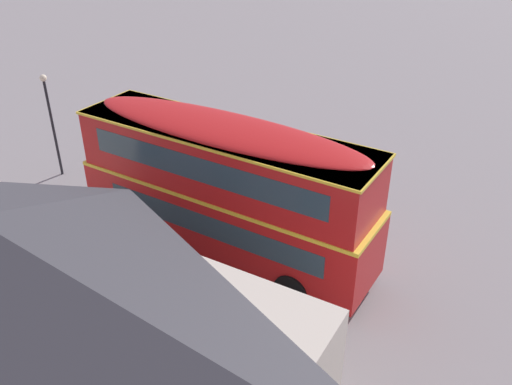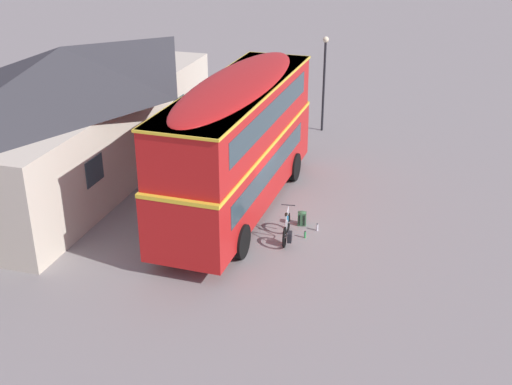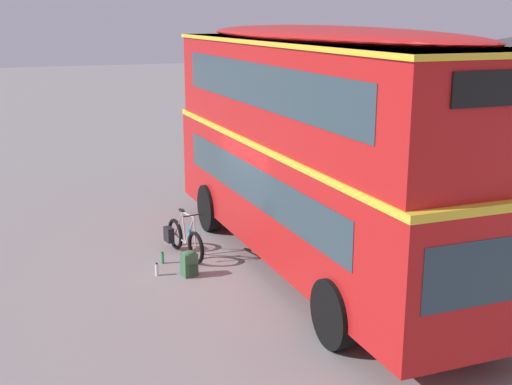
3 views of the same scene
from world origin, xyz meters
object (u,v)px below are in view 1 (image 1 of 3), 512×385
water_bottle_clear_plastic (288,214)px  touring_bicycle (301,226)px  double_decker_bus (225,185)px  water_bottle_green_metal (299,222)px  backpack_on_ground (275,216)px  street_lamp (51,114)px

water_bottle_clear_plastic → touring_bicycle: bearing=139.4°
touring_bicycle → water_bottle_clear_plastic: size_ratio=6.54×
double_decker_bus → touring_bicycle: (-1.71, -2.23, -2.27)m
touring_bicycle → water_bottle_clear_plastic: 1.27m
water_bottle_clear_plastic → water_bottle_green_metal: bearing=156.4°
backpack_on_ground → water_bottle_green_metal: (-0.87, -0.32, -0.15)m
double_decker_bus → backpack_on_ground: double_decker_bus is taller
water_bottle_green_metal → double_decker_bus: bearing=63.5°
water_bottle_clear_plastic → street_lamp: street_lamp is taller
touring_bicycle → water_bottle_green_metal: size_ratio=6.87×
double_decker_bus → water_bottle_green_metal: size_ratio=41.23×
backpack_on_ground → touring_bicycle: bearing=169.6°
water_bottle_clear_plastic → backpack_on_ground: bearing=66.9°
street_lamp → water_bottle_green_metal: bearing=-170.7°
double_decker_bus → touring_bicycle: bearing=-127.5°
water_bottle_green_metal → street_lamp: street_lamp is taller
water_bottle_green_metal → touring_bicycle: bearing=121.1°
backpack_on_ground → street_lamp: 10.24m
street_lamp → touring_bicycle: bearing=-173.7°
touring_bicycle → street_lamp: 11.34m
double_decker_bus → water_bottle_green_metal: (-1.38, -2.77, -2.53)m
double_decker_bus → water_bottle_green_metal: double_decker_bus is taller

